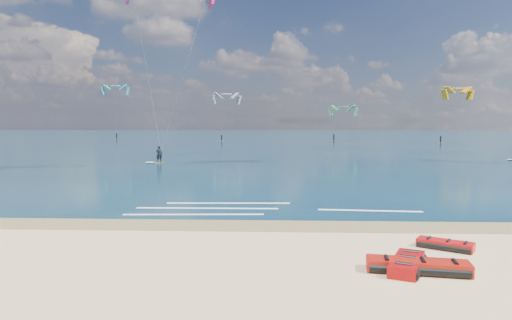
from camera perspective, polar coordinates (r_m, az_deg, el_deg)
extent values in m
plane|color=tan|center=(56.83, 1.27, 0.31)|extent=(320.00, 320.00, 0.00)
cube|color=brown|center=(20.19, -0.80, -8.15)|extent=(320.00, 2.40, 0.01)
cube|color=#0A2637|center=(120.72, 1.86, 2.76)|extent=(320.00, 200.00, 0.04)
cube|color=gold|center=(50.38, -12.00, -0.31)|extent=(1.26, 1.25, 0.06)
imported|color=black|center=(50.30, -12.02, 0.73)|extent=(0.74, 0.57, 1.80)
cylinder|color=black|center=(49.92, -11.78, 1.01)|extent=(0.42, 0.41, 0.04)
cube|color=white|center=(25.27, -3.47, -5.40)|extent=(6.78, 0.49, 0.01)
cube|color=white|center=(23.86, 14.05, -6.15)|extent=(5.20, 0.61, 0.01)
cube|color=white|center=(23.92, -6.14, -6.01)|extent=(7.40, 0.33, 0.01)
cube|color=white|center=(22.45, -7.83, -6.75)|extent=(6.83, 0.61, 0.01)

